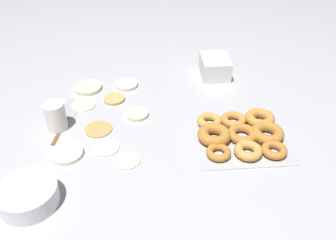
% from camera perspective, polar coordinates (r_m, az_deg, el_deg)
% --- Properties ---
extents(ground_plane, '(3.00, 3.00, 0.00)m').
position_cam_1_polar(ground_plane, '(1.31, -5.28, 0.28)').
color(ground_plane, '#B2B5BA').
extents(pancake_0, '(0.10, 0.10, 0.01)m').
position_cam_1_polar(pancake_0, '(1.27, -11.11, -1.36)').
color(pancake_0, tan).
rests_on(pancake_0, ground_plane).
extents(pancake_1, '(0.09, 0.09, 0.01)m').
position_cam_1_polar(pancake_1, '(1.19, -9.98, -4.32)').
color(pancake_1, beige).
rests_on(pancake_1, ground_plane).
extents(pancake_2, '(0.11, 0.11, 0.02)m').
position_cam_1_polar(pancake_2, '(1.51, -12.73, 5.08)').
color(pancake_2, beige).
rests_on(pancake_2, ground_plane).
extents(pancake_3, '(0.08, 0.08, 0.01)m').
position_cam_1_polar(pancake_3, '(1.42, -8.66, 3.35)').
color(pancake_3, tan).
rests_on(pancake_3, ground_plane).
extents(pancake_4, '(0.09, 0.09, 0.01)m').
position_cam_1_polar(pancake_4, '(1.41, -13.44, 2.38)').
color(pancake_4, beige).
rests_on(pancake_4, ground_plane).
extents(pancake_5, '(0.11, 0.11, 0.01)m').
position_cam_1_polar(pancake_5, '(1.19, -15.99, -5.16)').
color(pancake_5, silver).
rests_on(pancake_5, ground_plane).
extents(pancake_6, '(0.09, 0.09, 0.02)m').
position_cam_1_polar(pancake_6, '(1.50, -6.70, 5.64)').
color(pancake_6, silver).
rests_on(pancake_6, ground_plane).
extents(pancake_7, '(0.08, 0.08, 0.01)m').
position_cam_1_polar(pancake_7, '(1.32, -4.96, 0.93)').
color(pancake_7, beige).
rests_on(pancake_7, ground_plane).
extents(pancake_8, '(0.08, 0.08, 0.01)m').
position_cam_1_polar(pancake_8, '(1.13, -6.55, -6.42)').
color(pancake_8, beige).
rests_on(pancake_8, ground_plane).
extents(donut_tray, '(0.29, 0.31, 0.04)m').
position_cam_1_polar(donut_tray, '(1.23, 11.72, -2.16)').
color(donut_tray, '#ADAFB5').
rests_on(donut_tray, ground_plane).
extents(batter_bowl, '(0.17, 0.17, 0.06)m').
position_cam_1_polar(batter_bowl, '(1.06, -21.55, -11.19)').
color(batter_bowl, white).
rests_on(batter_bowl, ground_plane).
extents(container_stack, '(0.15, 0.12, 0.08)m').
position_cam_1_polar(container_stack, '(1.57, 7.55, 8.48)').
color(container_stack, white).
rests_on(container_stack, ground_plane).
extents(paper_cup, '(0.07, 0.07, 0.10)m').
position_cam_1_polar(paper_cup, '(1.29, -17.59, 0.56)').
color(paper_cup, white).
rests_on(paper_cup, ground_plane).
extents(spatula, '(0.28, 0.08, 0.01)m').
position_cam_1_polar(spatula, '(1.38, -15.61, 1.05)').
color(spatula, brown).
rests_on(spatula, ground_plane).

